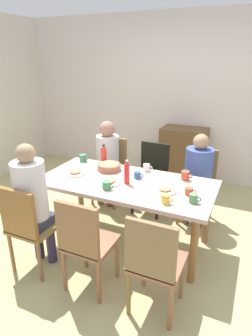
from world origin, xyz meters
TOP-DOWN VIEW (x-y plane):
  - ground_plane at (0.00, 0.00)m, footprint 6.74×6.74m
  - wall_back at (0.00, 2.17)m, footprint 5.85×0.12m
  - dining_table at (0.00, 0.00)m, footprint 1.82×0.88m
  - chair_0 at (0.00, -0.82)m, footprint 0.40×0.40m
  - chair_1 at (0.61, 0.82)m, footprint 0.40×0.40m
  - person_1 at (0.61, 0.73)m, footprint 0.33×0.33m
  - chair_2 at (0.00, 0.82)m, footprint 0.40×0.40m
  - chair_3 at (-0.61, 0.82)m, footprint 0.40×0.40m
  - person_3 at (-0.61, 0.73)m, footprint 0.30×0.30m
  - chair_4 at (0.61, -0.82)m, footprint 0.40×0.40m
  - chair_5 at (-0.61, -0.82)m, footprint 0.40×0.40m
  - person_5 at (-0.61, -0.73)m, footprint 0.30×0.30m
  - plate_0 at (0.44, -0.06)m, footprint 0.23×0.23m
  - plate_1 at (-0.14, -0.11)m, footprint 0.25×0.25m
  - plate_2 at (-0.60, -0.05)m, footprint 0.24×0.24m
  - bowl_0 at (-0.31, 0.22)m, footprint 0.27×0.27m
  - cup_0 at (0.55, 0.30)m, footprint 0.12×0.08m
  - cup_1 at (0.74, -0.18)m, footprint 0.11×0.07m
  - cup_2 at (0.52, -0.29)m, footprint 0.11×0.07m
  - cup_3 at (0.09, 0.37)m, footprint 0.11×0.08m
  - cup_4 at (0.67, -0.04)m, footprint 0.11×0.07m
  - cup_5 at (0.08, 0.13)m, footprint 0.11×0.07m
  - cup_6 at (-0.74, 0.34)m, footprint 0.12×0.08m
  - cup_7 at (-0.09, -0.25)m, footprint 0.12×0.08m
  - bottle_0 at (0.03, -0.04)m, footprint 0.06×0.06m
  - bottle_1 at (-0.45, 0.35)m, footprint 0.07×0.07m
  - side_cabinet at (0.15, 1.87)m, footprint 0.70×0.44m

SIDE VIEW (x-z plane):
  - ground_plane at x=0.00m, z-range 0.00..0.00m
  - side_cabinet at x=0.15m, z-range 0.00..0.90m
  - chair_0 at x=0.00m, z-range 0.06..0.96m
  - chair_1 at x=0.61m, z-range 0.06..0.96m
  - chair_2 at x=0.00m, z-range 0.06..0.96m
  - chair_3 at x=-0.61m, z-range 0.06..0.96m
  - chair_4 at x=0.61m, z-range 0.06..0.96m
  - chair_5 at x=-0.61m, z-range 0.06..0.96m
  - dining_table at x=0.00m, z-range 0.28..1.00m
  - person_1 at x=0.61m, z-range 0.12..1.25m
  - person_3 at x=-0.61m, z-range 0.12..1.29m
  - plate_0 at x=0.44m, z-range 0.72..0.76m
  - plate_1 at x=-0.14m, z-range 0.72..0.76m
  - plate_2 at x=-0.60m, z-range 0.72..0.76m
  - person_5 at x=-0.61m, z-range 0.11..1.37m
  - cup_4 at x=0.67m, z-range 0.72..0.80m
  - cup_5 at x=0.08m, z-range 0.72..0.80m
  - cup_3 at x=0.09m, z-range 0.72..0.80m
  - cup_7 at x=-0.09m, z-range 0.72..0.81m
  - cup_1 at x=0.74m, z-range 0.72..0.81m
  - cup_2 at x=0.52m, z-range 0.72..0.81m
  - cup_6 at x=-0.74m, z-range 0.72..0.81m
  - bowl_0 at x=-0.31m, z-range 0.72..0.82m
  - cup_0 at x=0.55m, z-range 0.72..0.82m
  - bottle_1 at x=-0.45m, z-range 0.72..0.97m
  - bottle_0 at x=0.03m, z-range 0.72..0.97m
  - wall_back at x=0.00m, z-range 0.00..2.60m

